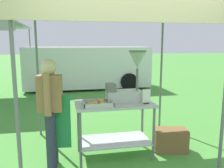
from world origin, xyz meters
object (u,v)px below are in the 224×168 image
object	(u,v)px
donut_fryer	(128,81)
vendor	(51,108)
stall_canopy	(113,16)
supply_crate	(171,140)
menu_sign	(146,98)
van_white	(87,67)
donut_tray	(98,104)
donut_cart	(114,118)

from	to	relation	value
donut_fryer	vendor	xyz separation A→B (m)	(-1.20, -0.19, -0.32)
stall_canopy	supply_crate	size ratio (longest dim) A/B	4.62
donut_fryer	menu_sign	xyz separation A→B (m)	(0.24, -0.20, -0.23)
vendor	supply_crate	xyz separation A→B (m)	(1.95, 0.14, -0.71)
donut_fryer	van_white	world-z (taller)	donut_fryer
donut_tray	donut_cart	bearing A→B (deg)	23.40
stall_canopy	donut_tray	distance (m)	1.36
stall_canopy	menu_sign	size ratio (longest dim) A/B	12.08
donut_tray	supply_crate	xyz separation A→B (m)	(1.27, 0.13, -0.73)
vendor	stall_canopy	bearing A→B (deg)	13.86
donut_cart	menu_sign	distance (m)	0.60
donut_tray	van_white	world-z (taller)	van_white
donut_tray	van_white	bearing A→B (deg)	86.27
donut_fryer	van_white	distance (m)	6.18
menu_sign	vendor	xyz separation A→B (m)	(-1.44, 0.01, -0.09)
supply_crate	vendor	bearing A→B (deg)	-175.76
donut_fryer	vendor	world-z (taller)	donut_fryer
donut_tray	donut_fryer	world-z (taller)	donut_fryer
menu_sign	donut_tray	bearing A→B (deg)	177.95
stall_canopy	donut_tray	size ratio (longest dim) A/B	6.34
donut_tray	vendor	world-z (taller)	vendor
donut_fryer	menu_sign	size ratio (longest dim) A/B	3.58
donut_cart	supply_crate	size ratio (longest dim) A/B	2.05
menu_sign	van_white	xyz separation A→B (m)	(-0.34, 6.37, -0.12)
donut_tray	van_white	xyz separation A→B (m)	(0.41, 6.34, -0.04)
donut_tray	menu_sign	size ratio (longest dim) A/B	1.91
donut_cart	vendor	world-z (taller)	vendor
donut_tray	supply_crate	size ratio (longest dim) A/B	0.73
stall_canopy	van_white	bearing A→B (deg)	88.75
donut_fryer	supply_crate	xyz separation A→B (m)	(0.75, -0.05, -1.03)
vendor	van_white	xyz separation A→B (m)	(1.10, 6.36, -0.03)
stall_canopy	vendor	xyz separation A→B (m)	(-0.96, -0.24, -1.33)
vendor	supply_crate	bearing A→B (deg)	4.24
vendor	van_white	world-z (taller)	van_white
vendor	donut_cart	bearing A→B (deg)	8.23
vendor	donut_fryer	bearing A→B (deg)	9.19
stall_canopy	donut_fryer	xyz separation A→B (m)	(0.23, -0.04, -1.01)
donut_tray	vendor	xyz separation A→B (m)	(-0.68, -0.02, -0.02)
donut_cart	vendor	size ratio (longest dim) A/B	0.76
supply_crate	donut_tray	bearing A→B (deg)	-174.32
stall_canopy	vendor	distance (m)	1.66
donut_fryer	vendor	bearing A→B (deg)	-170.81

